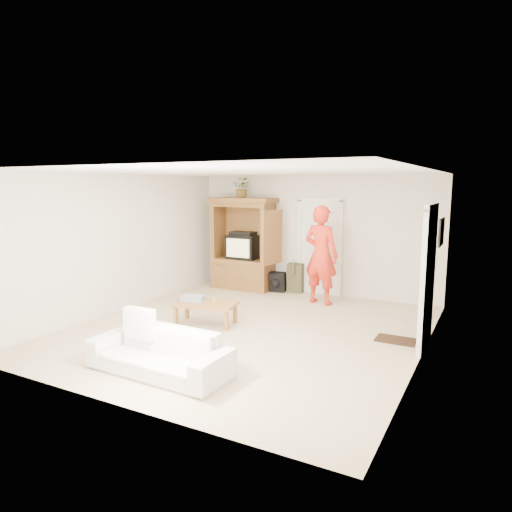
{
  "coord_description": "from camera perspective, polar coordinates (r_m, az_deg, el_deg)",
  "views": [
    {
      "loc": [
        3.58,
        -6.42,
        2.39
      ],
      "look_at": [
        -0.17,
        0.6,
        1.15
      ],
      "focal_mm": 32.0,
      "sensor_mm": 36.0,
      "label": 1
    }
  ],
  "objects": [
    {
      "name": "plant",
      "position": [
        10.43,
        -1.72,
        8.52
      ],
      "size": [
        0.45,
        0.41,
        0.46
      ],
      "primitive_type": "imported",
      "rotation": [
        0.0,
        0.0,
        0.14
      ],
      "color": "#4C7238",
      "rests_on": "armoire"
    },
    {
      "name": "candle",
      "position": [
        7.89,
        -5.26,
        -5.47
      ],
      "size": [
        0.08,
        0.08,
        0.1
      ],
      "primitive_type": "cylinder",
      "color": "tan",
      "rests_on": "coffee_table"
    },
    {
      "name": "backpack_black",
      "position": [
        10.3,
        2.72,
        -3.32
      ],
      "size": [
        0.38,
        0.26,
        0.44
      ],
      "primitive_type": null,
      "rotation": [
        0.0,
        0.0,
        0.16
      ],
      "color": "black",
      "rests_on": "floor"
    },
    {
      "name": "wall_right",
      "position": [
        6.57,
        20.41,
        -1.27
      ],
      "size": [
        0.0,
        6.0,
        6.0
      ],
      "primitive_type": "plane",
      "rotation": [
        1.57,
        0.0,
        -1.57
      ],
      "color": "silver",
      "rests_on": "floor"
    },
    {
      "name": "man",
      "position": [
        9.25,
        8.13,
        0.12
      ],
      "size": [
        0.8,
        0.59,
        2.0
      ],
      "primitive_type": "imported",
      "rotation": [
        0.0,
        0.0,
        2.97
      ],
      "color": "red",
      "rests_on": "floor"
    },
    {
      "name": "door_back",
      "position": [
        10.09,
        7.94,
        0.98
      ],
      "size": [
        0.85,
        0.05,
        2.04
      ],
      "primitive_type": "cube",
      "color": "white",
      "rests_on": "floor"
    },
    {
      "name": "armoire",
      "position": [
        10.55,
        -1.49,
        0.79
      ],
      "size": [
        1.82,
        1.14,
        2.1
      ],
      "color": "brown",
      "rests_on": "floor"
    },
    {
      "name": "floor",
      "position": [
        7.73,
        -1.03,
        -9.15
      ],
      "size": [
        6.0,
        6.0,
        0.0
      ],
      "primitive_type": "plane",
      "color": "tan",
      "rests_on": "ground"
    },
    {
      "name": "wall_front",
      "position": [
        5.07,
        -17.84,
        -4.01
      ],
      "size": [
        5.5,
        0.0,
        5.5
      ],
      "primitive_type": "plane",
      "rotation": [
        -1.57,
        0.0,
        0.0
      ],
      "color": "silver",
      "rests_on": "floor"
    },
    {
      "name": "wall_back",
      "position": [
        10.14,
        7.24,
        2.62
      ],
      "size": [
        5.5,
        0.0,
        5.5
      ],
      "primitive_type": "plane",
      "rotation": [
        1.57,
        0.0,
        0.0
      ],
      "color": "silver",
      "rests_on": "floor"
    },
    {
      "name": "framed_picture",
      "position": [
        8.4,
        22.17,
        2.8
      ],
      "size": [
        0.03,
        0.6,
        0.48
      ],
      "primitive_type": "cube",
      "color": "black",
      "rests_on": "wall_right"
    },
    {
      "name": "doormat",
      "position": [
        7.52,
        17.07,
        -9.99
      ],
      "size": [
        0.6,
        0.4,
        0.02
      ],
      "primitive_type": "cube",
      "color": "#382316",
      "rests_on": "floor"
    },
    {
      "name": "sofa",
      "position": [
        6.09,
        -12.03,
        -11.65
      ],
      "size": [
        1.93,
        0.8,
        0.56
      ],
      "primitive_type": "imported",
      "rotation": [
        0.0,
        0.0,
        -0.03
      ],
      "color": "silver",
      "rests_on": "floor"
    },
    {
      "name": "wall_left",
      "position": [
        9.08,
        -16.4,
        1.61
      ],
      "size": [
        0.0,
        6.0,
        6.0
      ],
      "primitive_type": "plane",
      "rotation": [
        1.57,
        0.0,
        1.57
      ],
      "color": "silver",
      "rests_on": "floor"
    },
    {
      "name": "ceiling",
      "position": [
        7.35,
        -1.09,
        10.49
      ],
      "size": [
        6.0,
        6.0,
        0.0
      ],
      "primitive_type": "plane",
      "rotation": [
        3.14,
        0.0,
        0.0
      ],
      "color": "white",
      "rests_on": "floor"
    },
    {
      "name": "doorway_right",
      "position": [
        7.2,
        20.75,
        -2.7
      ],
      "size": [
        0.05,
        0.9,
        2.04
      ],
      "primitive_type": "cube",
      "color": "black",
      "rests_on": "floor"
    },
    {
      "name": "coffee_table",
      "position": [
        7.95,
        -6.32,
        -6.12
      ],
      "size": [
        1.15,
        0.77,
        0.39
      ],
      "rotation": [
        0.0,
        0.0,
        0.2
      ],
      "color": "olive",
      "rests_on": "floor"
    },
    {
      "name": "towel",
      "position": [
        8.08,
        -7.91,
        -5.24
      ],
      "size": [
        0.45,
        0.38,
        0.08
      ],
      "primitive_type": "cube",
      "rotation": [
        0.0,
        0.0,
        0.32
      ],
      "color": "#C34175",
      "rests_on": "coffee_table"
    },
    {
      "name": "backpack_olive",
      "position": [
        10.28,
        4.98,
        -2.75
      ],
      "size": [
        0.37,
        0.29,
        0.65
      ],
      "primitive_type": null,
      "rotation": [
        0.0,
        0.0,
        0.1
      ],
      "color": "#47442B",
      "rests_on": "floor"
    }
  ]
}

